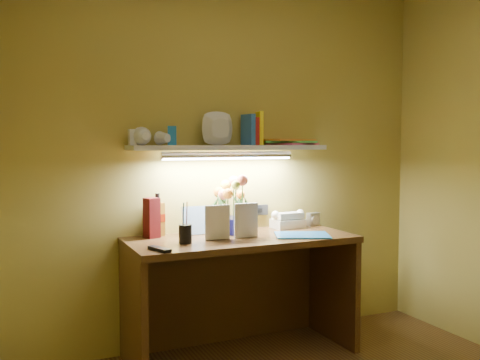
% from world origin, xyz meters
% --- Properties ---
extents(desk, '(1.40, 0.60, 0.75)m').
position_xyz_m(desk, '(0.00, 1.20, 0.38)').
color(desk, '#3D2010').
rests_on(desk, ground).
extents(flower_bouquet, '(0.27, 0.27, 0.35)m').
position_xyz_m(flower_bouquet, '(-0.01, 1.35, 0.93)').
color(flower_bouquet, '#0C0C33').
rests_on(flower_bouquet, desk).
extents(telephone, '(0.20, 0.15, 0.12)m').
position_xyz_m(telephone, '(0.43, 1.38, 0.81)').
color(telephone, '#EDE8CB').
rests_on(telephone, desk).
extents(desk_clock, '(0.10, 0.06, 0.09)m').
position_xyz_m(desk_clock, '(0.64, 1.40, 0.80)').
color(desk_clock, '#B3B2B7').
rests_on(desk_clock, desk).
extents(whisky_bottle, '(0.08, 0.08, 0.27)m').
position_xyz_m(whisky_bottle, '(-0.46, 1.45, 0.88)').
color(whisky_bottle, '#A1711D').
rests_on(whisky_bottle, desk).
extents(whisky_box, '(0.10, 0.10, 0.24)m').
position_xyz_m(whisky_box, '(-0.51, 1.40, 0.87)').
color(whisky_box, '#4F0C0D').
rests_on(whisky_box, desk).
extents(pen_cup, '(0.10, 0.10, 0.18)m').
position_xyz_m(pen_cup, '(-0.38, 1.14, 0.84)').
color(pen_cup, black).
rests_on(pen_cup, desk).
extents(art_card, '(0.18, 0.04, 0.18)m').
position_xyz_m(art_card, '(-0.22, 1.40, 0.84)').
color(art_card, silver).
rests_on(art_card, desk).
extents(tv_remote, '(0.10, 0.17, 0.02)m').
position_xyz_m(tv_remote, '(-0.58, 0.99, 0.76)').
color(tv_remote, black).
rests_on(tv_remote, desk).
extents(blue_folder, '(0.40, 0.35, 0.01)m').
position_xyz_m(blue_folder, '(0.36, 1.08, 0.75)').
color(blue_folder, blue).
rests_on(blue_folder, desk).
extents(desk_book_a, '(0.16, 0.04, 0.21)m').
position_xyz_m(desk_book_a, '(-0.25, 1.17, 0.85)').
color(desk_book_a, beige).
rests_on(desk_book_a, desk).
extents(desk_book_b, '(0.16, 0.02, 0.21)m').
position_xyz_m(desk_book_b, '(-0.06, 1.16, 0.86)').
color(desk_book_b, silver).
rests_on(desk_book_b, desk).
extents(wall_shelf, '(1.33, 0.36, 0.25)m').
position_xyz_m(wall_shelf, '(0.04, 1.38, 1.33)').
color(wall_shelf, silver).
rests_on(wall_shelf, ground).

